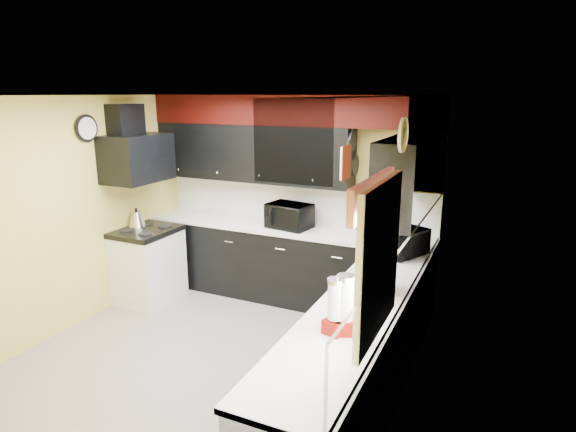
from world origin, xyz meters
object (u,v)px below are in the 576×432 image
at_px(toaster_oven, 289,216).
at_px(knife_block, 373,228).
at_px(microwave, 403,242).
at_px(kettle, 137,219).
at_px(utensil_crock, 369,233).

xyz_separation_m(toaster_oven, knife_block, (1.02, 0.07, -0.05)).
height_order(microwave, kettle, microwave).
height_order(toaster_oven, knife_block, toaster_oven).
bearing_deg(toaster_oven, microwave, -6.82).
distance_m(microwave, knife_block, 0.67).
relative_size(toaster_oven, kettle, 2.46).
relative_size(microwave, utensil_crock, 3.41).
bearing_deg(microwave, kettle, 118.51).
bearing_deg(utensil_crock, toaster_oven, 178.28).
distance_m(microwave, kettle, 3.23).
distance_m(toaster_oven, knife_block, 1.02).
bearing_deg(knife_block, utensil_crock, -110.50).
distance_m(utensil_crock, kettle, 2.84).
distance_m(microwave, utensil_crock, 0.61).
height_order(utensil_crock, knife_block, knife_block).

